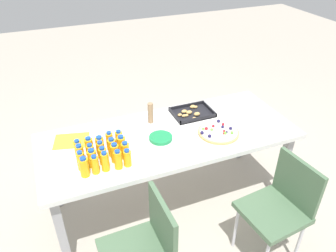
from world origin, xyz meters
TOP-DOWN VIEW (x-y plane):
  - ground_plane at (0.00, 0.00)m, footprint 12.00×12.00m
  - party_table at (0.00, 0.00)m, footprint 2.02×0.82m
  - chair_near_left at (-0.46, -0.75)m, footprint 0.41×0.41m
  - chair_near_right at (0.53, -0.77)m, footprint 0.44×0.44m
  - juice_bottle_0 at (-0.70, -0.24)m, footprint 0.06×0.06m
  - juice_bottle_1 at (-0.63, -0.24)m, footprint 0.05×0.05m
  - juice_bottle_2 at (-0.56, -0.23)m, footprint 0.05×0.05m
  - juice_bottle_3 at (-0.47, -0.25)m, footprint 0.05×0.05m
  - juice_bottle_4 at (-0.41, -0.24)m, footprint 0.05×0.05m
  - juice_bottle_5 at (-0.71, -0.17)m, footprint 0.05×0.05m
  - juice_bottle_6 at (-0.63, -0.16)m, footprint 0.06×0.06m
  - juice_bottle_7 at (-0.56, -0.16)m, footprint 0.05×0.05m
  - juice_bottle_8 at (-0.48, -0.17)m, footprint 0.06×0.06m
  - juice_bottle_9 at (-0.40, -0.16)m, footprint 0.06×0.06m
  - juice_bottle_10 at (-0.70, -0.09)m, footprint 0.06×0.06m
  - juice_bottle_11 at (-0.63, -0.09)m, footprint 0.05×0.05m
  - juice_bottle_12 at (-0.56, -0.09)m, footprint 0.05×0.05m
  - juice_bottle_13 at (-0.48, -0.09)m, footprint 0.06×0.06m
  - juice_bottle_14 at (-0.41, -0.09)m, footprint 0.06×0.06m
  - juice_bottle_15 at (-0.70, -0.02)m, footprint 0.05×0.05m
  - juice_bottle_16 at (-0.63, -0.02)m, footprint 0.06×0.06m
  - juice_bottle_17 at (-0.55, -0.02)m, footprint 0.06×0.06m
  - juice_bottle_18 at (-0.48, -0.01)m, footprint 0.05×0.05m
  - juice_bottle_19 at (-0.41, -0.01)m, footprint 0.05×0.05m
  - fruit_pizza at (0.37, -0.13)m, footprint 0.33×0.33m
  - snack_tray at (0.30, 0.22)m, footprint 0.35×0.26m
  - plate_stack at (-0.09, -0.04)m, footprint 0.18×0.18m
  - napkin_stack at (0.83, -0.06)m, footprint 0.15×0.15m
  - cardboard_tube at (-0.07, 0.22)m, footprint 0.04×0.04m
  - paper_folder at (-0.73, 0.20)m, footprint 0.30×0.26m

SIDE VIEW (x-z plane):
  - ground_plane at x=0.00m, z-range 0.00..0.00m
  - chair_near_left at x=-0.46m, z-range 0.09..0.92m
  - chair_near_right at x=0.53m, z-range 0.09..0.92m
  - party_table at x=0.00m, z-range 0.30..1.03m
  - paper_folder at x=-0.73m, z-range 0.73..0.74m
  - napkin_stack at x=0.83m, z-range 0.73..0.75m
  - snack_tray at x=0.30m, z-range 0.73..0.77m
  - plate_stack at x=-0.09m, z-range 0.73..0.76m
  - fruit_pizza at x=0.37m, z-range 0.72..0.77m
  - juice_bottle_4 at x=-0.41m, z-range 0.73..0.86m
  - juice_bottle_17 at x=-0.55m, z-range 0.73..0.86m
  - juice_bottle_11 at x=-0.63m, z-range 0.73..0.86m
  - juice_bottle_12 at x=-0.56m, z-range 0.73..0.87m
  - juice_bottle_7 at x=-0.56m, z-range 0.73..0.87m
  - juice_bottle_9 at x=-0.40m, z-range 0.73..0.87m
  - juice_bottle_6 at x=-0.63m, z-range 0.73..0.87m
  - juice_bottle_1 at x=-0.63m, z-range 0.73..0.87m
  - juice_bottle_15 at x=-0.70m, z-range 0.73..0.87m
  - juice_bottle_16 at x=-0.63m, z-range 0.73..0.87m
  - juice_bottle_19 at x=-0.41m, z-range 0.73..0.87m
  - juice_bottle_14 at x=-0.41m, z-range 0.73..0.88m
  - juice_bottle_13 at x=-0.48m, z-range 0.73..0.88m
  - juice_bottle_3 at x=-0.47m, z-range 0.73..0.88m
  - juice_bottle_18 at x=-0.48m, z-range 0.73..0.88m
  - juice_bottle_0 at x=-0.70m, z-range 0.73..0.88m
  - juice_bottle_5 at x=-0.71m, z-range 0.73..0.88m
  - juice_bottle_8 at x=-0.48m, z-range 0.73..0.88m
  - juice_bottle_2 at x=-0.56m, z-range 0.73..0.88m
  - juice_bottle_10 at x=-0.70m, z-range 0.73..0.88m
  - cardboard_tube at x=-0.07m, z-range 0.73..0.91m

